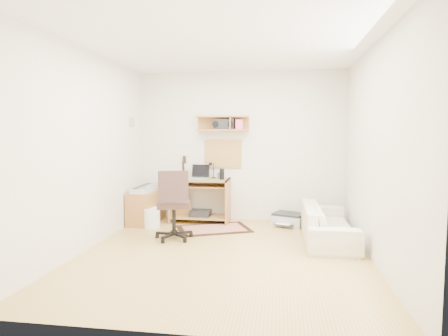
# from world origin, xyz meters

# --- Properties ---
(floor) EXTENTS (3.60, 4.00, 0.01)m
(floor) POSITION_xyz_m (0.00, 0.00, -0.01)
(floor) COLOR tan
(floor) RESTS_ON ground
(ceiling) EXTENTS (3.60, 4.00, 0.01)m
(ceiling) POSITION_xyz_m (0.00, 0.00, 2.60)
(ceiling) COLOR white
(ceiling) RESTS_ON ground
(back_wall) EXTENTS (3.60, 0.01, 2.60)m
(back_wall) POSITION_xyz_m (0.00, 2.00, 1.30)
(back_wall) COLOR beige
(back_wall) RESTS_ON ground
(left_wall) EXTENTS (0.01, 4.00, 2.60)m
(left_wall) POSITION_xyz_m (-1.80, 0.00, 1.30)
(left_wall) COLOR beige
(left_wall) RESTS_ON ground
(right_wall) EXTENTS (0.01, 4.00, 2.60)m
(right_wall) POSITION_xyz_m (1.80, 0.00, 1.30)
(right_wall) COLOR beige
(right_wall) RESTS_ON ground
(wall_shelf) EXTENTS (0.90, 0.25, 0.26)m
(wall_shelf) POSITION_xyz_m (-0.30, 1.88, 1.70)
(wall_shelf) COLOR #A26C39
(wall_shelf) RESTS_ON back_wall
(cork_board) EXTENTS (0.64, 0.03, 0.49)m
(cork_board) POSITION_xyz_m (-0.30, 1.98, 1.17)
(cork_board) COLOR tan
(cork_board) RESTS_ON back_wall
(wall_photo) EXTENTS (0.02, 0.20, 0.15)m
(wall_photo) POSITION_xyz_m (-1.79, 1.50, 1.72)
(wall_photo) COLOR #4C8CBF
(wall_photo) RESTS_ON left_wall
(desk) EXTENTS (1.00, 0.55, 0.75)m
(desk) POSITION_xyz_m (-0.66, 1.73, 0.38)
(desk) COLOR #A26C39
(desk) RESTS_ON floor
(laptop) EXTENTS (0.37, 0.37, 0.24)m
(laptop) POSITION_xyz_m (-0.69, 1.71, 0.87)
(laptop) COLOR silver
(laptop) RESTS_ON desk
(speaker) EXTENTS (0.08, 0.08, 0.18)m
(speaker) POSITION_xyz_m (-0.28, 1.68, 0.84)
(speaker) COLOR black
(speaker) RESTS_ON desk
(desk_lamp) EXTENTS (0.09, 0.09, 0.28)m
(desk_lamp) POSITION_xyz_m (-0.45, 1.87, 0.89)
(desk_lamp) COLOR black
(desk_lamp) RESTS_ON desk
(pencil_cup) EXTENTS (0.07, 0.07, 0.11)m
(pencil_cup) POSITION_xyz_m (-0.35, 1.83, 0.80)
(pencil_cup) COLOR #315795
(pencil_cup) RESTS_ON desk
(boombox) EXTENTS (0.36, 0.16, 0.18)m
(boombox) POSITION_xyz_m (-0.27, 1.87, 1.68)
(boombox) COLOR black
(boombox) RESTS_ON wall_shelf
(rug) EXTENTS (1.32, 1.13, 0.01)m
(rug) POSITION_xyz_m (-0.34, 1.23, 0.01)
(rug) COLOR #D0AF8C
(rug) RESTS_ON floor
(task_chair) EXTENTS (0.64, 0.64, 1.02)m
(task_chair) POSITION_xyz_m (-0.81, 0.58, 0.51)
(task_chair) COLOR #34231E
(task_chair) RESTS_ON floor
(cabinet) EXTENTS (0.40, 0.90, 0.55)m
(cabinet) POSITION_xyz_m (-1.58, 1.55, 0.28)
(cabinet) COLOR #A26C39
(cabinet) RESTS_ON floor
(music_keyboard) EXTENTS (0.26, 0.84, 0.07)m
(music_keyboard) POSITION_xyz_m (-1.58, 1.55, 0.59)
(music_keyboard) COLOR #B2B5BA
(music_keyboard) RESTS_ON cabinet
(guitar) EXTENTS (0.33, 0.24, 1.14)m
(guitar) POSITION_xyz_m (-1.01, 1.86, 0.57)
(guitar) COLOR olive
(guitar) RESTS_ON floor
(waste_basket) EXTENTS (0.30, 0.30, 0.32)m
(waste_basket) POSITION_xyz_m (-1.36, 1.20, 0.16)
(waste_basket) COLOR white
(waste_basket) RESTS_ON floor
(printer) EXTENTS (0.62, 0.55, 0.19)m
(printer) POSITION_xyz_m (0.85, 1.69, 0.09)
(printer) COLOR #A5A8AA
(printer) RESTS_ON floor
(sofa) EXTENTS (0.50, 1.71, 0.67)m
(sofa) POSITION_xyz_m (1.38, 0.85, 0.33)
(sofa) COLOR beige
(sofa) RESTS_ON floor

